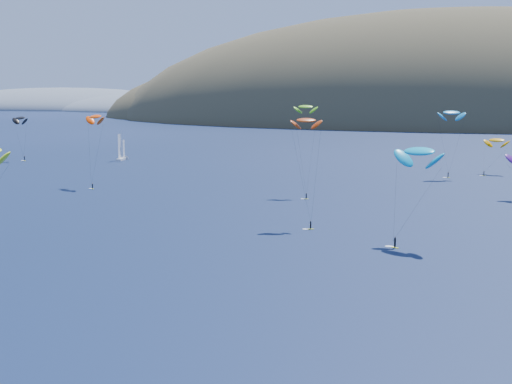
{
  "coord_description": "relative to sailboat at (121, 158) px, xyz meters",
  "views": [
    {
      "loc": [
        49.31,
        -58.33,
        31.11
      ],
      "look_at": [
        4.87,
        80.0,
        9.0
      ],
      "focal_mm": 50.0,
      "sensor_mm": 36.0,
      "label": 1
    }
  ],
  "objects": [
    {
      "name": "island",
      "position": [
        132.1,
        360.12,
        -11.72
      ],
      "size": [
        730.0,
        300.0,
        210.0
      ],
      "color": "#3D3526",
      "rests_on": "ground"
    },
    {
      "name": "headland",
      "position": [
        -352.55,
        547.84,
        -4.34
      ],
      "size": [
        460.0,
        250.0,
        60.0
      ],
      "color": "slate",
      "rests_on": "ground"
    },
    {
      "name": "sailboat",
      "position": [
        0.0,
        0.0,
        0.0
      ],
      "size": [
        10.14,
        8.72,
        12.24
      ],
      "rotation": [
        0.0,
        0.0,
        0.2
      ],
      "color": "silver",
      "rests_on": "ground"
    },
    {
      "name": "kitesurfer_1",
      "position": [
        28.4,
        -67.63,
        20.18
      ],
      "size": [
        9.01,
        11.54,
        23.48
      ],
      "rotation": [
        0.0,
        0.0,
        -0.46
      ],
      "color": "yellow",
      "rests_on": "ground"
    },
    {
      "name": "kitesurfer_3",
      "position": [
        93.46,
        -63.35,
        23.63
      ],
      "size": [
        7.18,
        13.26,
        26.5
      ],
      "rotation": [
        0.0,
        0.0,
        0.25
      ],
      "color": "yellow",
      "rests_on": "ground"
    },
    {
      "name": "kitesurfer_4",
      "position": [
        131.19,
        -13.48,
        20.61
      ],
      "size": [
        10.06,
        7.66,
        24.18
      ],
      "rotation": [
        0.0,
        0.0,
        0.43
      ],
      "color": "yellow",
      "rests_on": "ground"
    },
    {
      "name": "kitesurfer_5",
      "position": [
        130.04,
        -119.41,
        17.11
      ],
      "size": [
        11.68,
        11.69,
        21.09
      ],
      "rotation": [
        0.0,
        0.0,
        -0.54
      ],
      "color": "yellow",
      "rests_on": "ground"
    },
    {
      "name": "kitesurfer_9",
      "position": [
        104.32,
        -106.85,
        22.05
      ],
      "size": [
        7.36,
        9.72,
        25.0
      ],
      "rotation": [
        0.0,
        0.0,
        0.4
      ],
      "color": "yellow",
      "rests_on": "ground"
    },
    {
      "name": "kitesurfer_11",
      "position": [
        146.12,
        1.27,
        10.67
      ],
      "size": [
        9.34,
        11.9,
        14.05
      ],
      "rotation": [
        0.0,
        0.0,
        -0.34
      ],
      "color": "yellow",
      "rests_on": "ground"
    },
    {
      "name": "kitesurfer_12",
      "position": [
        -39.83,
        -11.06,
        16.2
      ],
      "size": [
        9.6,
        7.35,
        19.67
      ],
      "rotation": [
        0.0,
        0.0,
        -0.34
      ],
      "color": "yellow",
      "rests_on": "ground"
    }
  ]
}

